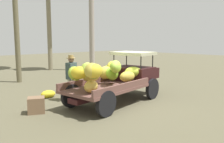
{
  "coord_description": "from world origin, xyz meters",
  "views": [
    {
      "loc": [
        -6.12,
        -5.97,
        2.33
      ],
      "look_at": [
        -0.33,
        -0.04,
        1.19
      ],
      "focal_mm": 37.17,
      "sensor_mm": 36.0,
      "label": 1
    }
  ],
  "objects": [
    {
      "name": "truck",
      "position": [
        -0.05,
        0.0,
        0.97
      ],
      "size": [
        4.58,
        2.14,
        1.85
      ],
      "rotation": [
        0.0,
        0.0,
        0.11
      ],
      "color": "black",
      "rests_on": "ground"
    },
    {
      "name": "farmer",
      "position": [
        -1.12,
        1.37,
        1.0
      ],
      "size": [
        0.55,
        0.5,
        1.75
      ],
      "rotation": [
        0.0,
        0.0,
        -1.26
      ],
      "color": "#BDBA9D",
      "rests_on": "ground"
    },
    {
      "name": "ground_plane",
      "position": [
        0.0,
        0.0,
        0.0
      ],
      "size": [
        60.0,
        60.0,
        0.0
      ],
      "primitive_type": "plane",
      "color": "brown"
    },
    {
      "name": "wooden_crate",
      "position": [
        -2.83,
        0.87,
        0.25
      ],
      "size": [
        0.67,
        0.64,
        0.51
      ],
      "primitive_type": "cube",
      "rotation": [
        0.0,
        0.0,
        1.08
      ],
      "color": "brown",
      "rests_on": "ground"
    },
    {
      "name": "loose_banana_bunch",
      "position": [
        -1.57,
        2.4,
        0.15
      ],
      "size": [
        0.65,
        0.46,
        0.32
      ],
      "primitive_type": "ellipsoid",
      "rotation": [
        0.0,
        0.03,
        0.06
      ],
      "color": "yellow",
      "rests_on": "ground"
    }
  ]
}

